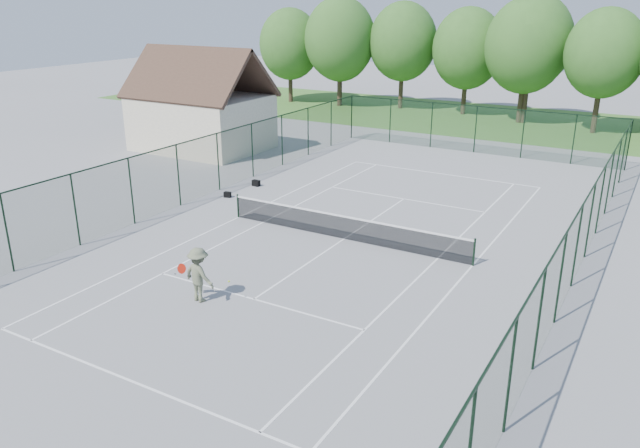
% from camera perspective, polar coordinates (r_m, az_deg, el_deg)
% --- Properties ---
extents(ground, '(140.00, 140.00, 0.00)m').
position_cam_1_polar(ground, '(26.08, 2.21, -1.39)').
color(ground, gray).
rests_on(ground, ground).
extents(grass_far, '(80.00, 16.00, 0.01)m').
position_cam_1_polar(grass_far, '(53.57, 17.67, 8.85)').
color(grass_far, '#46792D').
rests_on(grass_far, ground).
extents(court_lines, '(11.05, 23.85, 0.01)m').
position_cam_1_polar(court_lines, '(26.08, 2.21, -1.38)').
color(court_lines, white).
rests_on(court_lines, ground).
extents(tennis_net, '(11.08, 0.08, 1.10)m').
position_cam_1_polar(tennis_net, '(25.88, 2.22, -0.20)').
color(tennis_net, black).
rests_on(tennis_net, ground).
extents(fence_enclosure, '(18.05, 36.05, 3.02)m').
position_cam_1_polar(fence_enclosure, '(25.55, 2.25, 1.87)').
color(fence_enclosure, '#183A22').
rests_on(fence_enclosure, ground).
extents(utility_building, '(8.60, 6.27, 6.63)m').
position_cam_1_polar(utility_building, '(42.17, -10.88, 10.93)').
color(utility_building, beige).
rests_on(utility_building, ground).
extents(tree_line_far, '(39.40, 6.40, 9.70)m').
position_cam_1_polar(tree_line_far, '(52.84, 18.36, 15.21)').
color(tree_line_far, '#3F2E21').
rests_on(tree_line_far, ground).
extents(sports_bag_a, '(0.40, 0.30, 0.28)m').
position_cam_1_polar(sports_bag_a, '(31.85, -8.46, 2.68)').
color(sports_bag_a, black).
rests_on(sports_bag_a, ground).
extents(sports_bag_b, '(0.42, 0.26, 0.32)m').
position_cam_1_polar(sports_bag_b, '(33.60, -5.87, 3.74)').
color(sports_bag_b, black).
rests_on(sports_bag_b, ground).
extents(tennis_player, '(1.82, 0.93, 1.88)m').
position_cam_1_polar(tennis_player, '(20.90, -11.02, -4.58)').
color(tennis_player, '#666C4F').
rests_on(tennis_player, ground).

